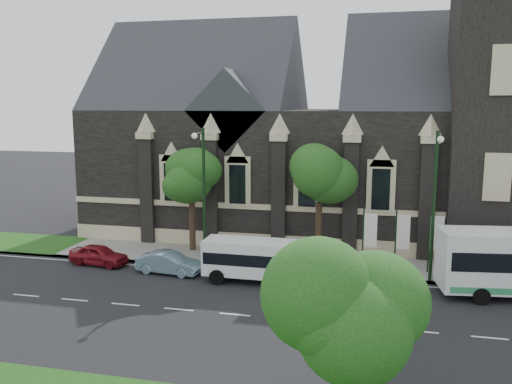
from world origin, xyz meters
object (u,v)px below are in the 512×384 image
(banner_flag_left, at_px, (368,234))
(banner_flag_right, at_px, (434,237))
(tree_walk_left, at_px, (195,172))
(box_trailer, at_px, (346,274))
(tree_park_east, at_px, (352,305))
(tree_walk_right, at_px, (323,175))
(banner_flag_center, at_px, (400,235))
(shuttle_bus, at_px, (259,258))
(street_lamp_near, at_px, (435,199))
(street_lamp_mid, at_px, (203,190))
(car_far_red, at_px, (99,255))
(sedan, at_px, (169,263))

(banner_flag_left, bearing_deg, banner_flag_right, 0.00)
(tree_walk_left, bearing_deg, box_trailer, -27.37)
(banner_flag_left, bearing_deg, tree_walk_left, 171.98)
(tree_park_east, xyz_separation_m, tree_walk_right, (-2.96, 20.04, 1.20))
(banner_flag_center, distance_m, shuttle_bus, 9.11)
(tree_walk_left, distance_m, street_lamp_near, 16.22)
(street_lamp_mid, bearing_deg, banner_flag_left, 10.50)
(shuttle_bus, relative_size, car_far_red, 1.65)
(tree_walk_right, bearing_deg, banner_flag_left, -29.10)
(banner_flag_center, height_order, shuttle_bus, banner_flag_center)
(street_lamp_mid, xyz_separation_m, shuttle_bus, (4.09, -1.94, -3.65))
(shuttle_bus, xyz_separation_m, car_far_red, (-11.05, 0.97, -0.79))
(tree_walk_right, height_order, car_far_red, tree_walk_right)
(tree_walk_right, distance_m, banner_flag_right, 8.05)
(street_lamp_mid, xyz_separation_m, car_far_red, (-6.96, -0.97, -4.44))
(tree_park_east, distance_m, banner_flag_center, 18.58)
(banner_flag_left, xyz_separation_m, sedan, (-12.05, -3.53, -1.70))
(street_lamp_mid, distance_m, box_trailer, 10.30)
(tree_park_east, height_order, shuttle_bus, tree_park_east)
(street_lamp_near, bearing_deg, tree_walk_right, 151.94)
(tree_walk_left, distance_m, banner_flag_right, 16.52)
(street_lamp_mid, distance_m, banner_flag_left, 10.81)
(banner_flag_right, bearing_deg, tree_walk_right, 166.40)
(banner_flag_left, xyz_separation_m, box_trailer, (-1.10, -3.98, -1.45))
(tree_park_east, distance_m, shuttle_bus, 16.02)
(sedan, bearing_deg, box_trailer, -87.08)
(street_lamp_mid, bearing_deg, tree_park_east, -58.21)
(tree_walk_right, xyz_separation_m, car_far_red, (-14.17, -4.59, -5.14))
(sedan, height_order, car_far_red, sedan)
(street_lamp_mid, height_order, banner_flag_left, street_lamp_mid)
(banner_flag_right, relative_size, sedan, 0.97)
(banner_flag_right, relative_size, shuttle_bus, 0.61)
(tree_walk_left, xyz_separation_m, banner_flag_right, (16.08, -1.70, -3.35))
(banner_flag_left, xyz_separation_m, car_far_red, (-17.25, -2.88, -1.71))
(banner_flag_right, bearing_deg, banner_flag_left, 180.00)
(banner_flag_center, xyz_separation_m, shuttle_bus, (-8.20, -3.85, -0.92))
(tree_park_east, bearing_deg, banner_flag_left, 89.65)
(street_lamp_near, bearing_deg, box_trailer, -156.68)
(banner_flag_center, height_order, banner_flag_right, same)
(tree_walk_right, relative_size, street_lamp_mid, 0.87)
(tree_walk_right, distance_m, car_far_red, 15.76)
(street_lamp_near, xyz_separation_m, street_lamp_mid, (-14.00, 0.00, 0.00))
(street_lamp_near, height_order, banner_flag_left, street_lamp_near)
(shuttle_bus, relative_size, sedan, 1.58)
(banner_flag_center, bearing_deg, street_lamp_near, -48.07)
(banner_flag_center, distance_m, banner_flag_right, 2.00)
(tree_walk_left, relative_size, banner_flag_right, 1.91)
(tree_walk_left, bearing_deg, banner_flag_left, -8.02)
(street_lamp_near, bearing_deg, car_far_red, -177.35)
(tree_walk_right, relative_size, sedan, 1.89)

